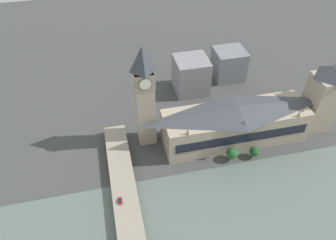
% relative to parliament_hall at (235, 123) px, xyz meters
% --- Properties ---
extents(ground_plane, '(600.00, 600.00, 0.00)m').
position_rel_parliament_hall_xyz_m(ground_plane, '(-16.57, 8.00, -14.28)').
color(ground_plane, '#424442').
extents(river_water, '(61.56, 360.00, 0.30)m').
position_rel_parliament_hall_xyz_m(river_water, '(-53.34, 8.00, -14.13)').
color(river_water, slate).
rests_on(river_water, ground_plane).
extents(parliament_hall, '(27.60, 95.27, 28.71)m').
position_rel_parliament_hall_xyz_m(parliament_hall, '(0.00, 0.00, 0.00)').
color(parliament_hall, tan).
rests_on(parliament_hall, ground_plane).
extents(clock_tower, '(12.58, 12.58, 71.17)m').
position_rel_parliament_hall_xyz_m(clock_tower, '(12.54, 57.32, 23.77)').
color(clock_tower, tan).
rests_on(clock_tower, ground_plane).
extents(victoria_tower, '(18.32, 18.32, 53.50)m').
position_rel_parliament_hall_xyz_m(victoria_tower, '(0.06, -60.80, 10.47)').
color(victoria_tower, tan).
rests_on(victoria_tower, ground_plane).
extents(road_bridge, '(155.11, 14.31, 5.34)m').
position_rel_parliament_hall_xyz_m(road_bridge, '(-53.34, 78.16, -9.93)').
color(road_bridge, gray).
rests_on(road_bridge, ground_plane).
extents(car_southbound_extra, '(4.54, 1.94, 1.49)m').
position_rel_parliament_hall_xyz_m(car_southbound_extra, '(-37.77, 81.13, -8.20)').
color(car_southbound_extra, maroon).
rests_on(car_southbound_extra, road_bridge).
extents(city_block_west, '(25.16, 25.39, 28.24)m').
position_rel_parliament_hall_xyz_m(city_block_west, '(60.50, 12.95, -0.16)').
color(city_block_west, gray).
rests_on(city_block_west, ground_plane).
extents(city_block_center, '(23.14, 24.66, 25.05)m').
position_rel_parliament_hall_xyz_m(city_block_center, '(71.53, -22.90, -1.75)').
color(city_block_center, slate).
rests_on(city_block_center, ground_plane).
extents(tree_embankment_near, '(6.30, 6.30, 8.11)m').
position_rel_parliament_hall_xyz_m(tree_embankment_near, '(-19.17, -6.86, -9.33)').
color(tree_embankment_near, brown).
rests_on(tree_embankment_near, ground_plane).
extents(tree_embankment_mid, '(7.27, 7.27, 9.31)m').
position_rel_parliament_hall_xyz_m(tree_embankment_mid, '(-17.95, 7.94, -8.62)').
color(tree_embankment_mid, brown).
rests_on(tree_embankment_mid, ground_plane).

